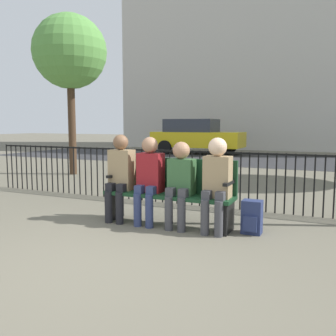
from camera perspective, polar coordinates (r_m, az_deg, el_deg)
The scene contains 12 objects.
ground_plane at distance 3.84m, azimuth -11.01°, elevation -14.73°, with size 80.00×80.00×0.00m, color #605B4C.
park_bench at distance 5.21m, azimuth 0.37°, elevation -3.22°, with size 1.83×0.45×0.92m.
seated_person_0 at distance 5.41m, azimuth -7.31°, elevation -0.72°, with size 0.34×0.39×1.25m.
seated_person_1 at distance 5.18m, azimuth -2.90°, elevation -1.12°, with size 0.34×0.39×1.22m.
seated_person_2 at distance 4.99m, azimuth 1.88°, elevation -1.72°, with size 0.34×0.39×1.16m.
seated_person_3 at distance 4.82m, azimuth 7.40°, elevation -1.65°, with size 0.34×0.39×1.23m.
backpack at distance 4.93m, azimuth 12.65°, elevation -7.36°, with size 0.25×0.22×0.43m.
fence_railing at distance 6.37m, azimuth 4.90°, elevation -0.85°, with size 9.01×0.03×0.95m.
tree_1 at distance 10.88m, azimuth -14.74°, elevation 16.65°, with size 1.99×1.99×4.33m.
street_surface at distance 15.11m, azimuth 16.44°, elevation 1.17°, with size 24.00×6.00×0.01m.
parked_car_0 at distance 17.65m, azimuth 4.29°, elevation 4.92°, with size 4.20×1.94×1.62m.
building_facade at distance 23.75m, azimuth 20.03°, elevation 20.91°, with size 20.00×6.00×14.74m.
Camera 1 is at (2.10, -2.90, 1.40)m, focal length 40.00 mm.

